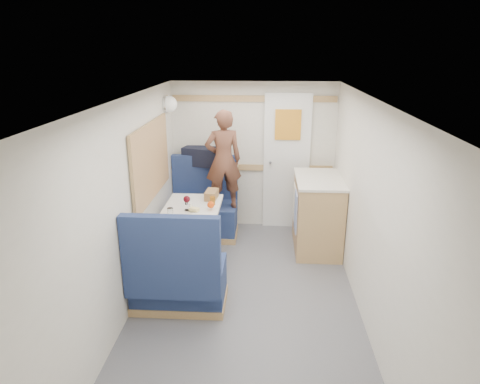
# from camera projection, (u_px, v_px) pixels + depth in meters

# --- Properties ---
(floor) EXTENTS (4.50, 4.50, 0.00)m
(floor) POSITION_uv_depth(u_px,v_px,m) (245.00, 318.00, 4.03)
(floor) COLOR #515156
(floor) RESTS_ON ground
(ceiling) EXTENTS (4.50, 4.50, 0.00)m
(ceiling) POSITION_uv_depth(u_px,v_px,m) (246.00, 103.00, 3.38)
(ceiling) COLOR silver
(ceiling) RESTS_ON wall_back
(wall_back) EXTENTS (2.20, 0.02, 2.00)m
(wall_back) POSITION_uv_depth(u_px,v_px,m) (253.00, 156.00, 5.83)
(wall_back) COLOR silver
(wall_back) RESTS_ON floor
(wall_left) EXTENTS (0.02, 4.50, 2.00)m
(wall_left) POSITION_uv_depth(u_px,v_px,m) (121.00, 217.00, 3.77)
(wall_left) COLOR silver
(wall_left) RESTS_ON floor
(wall_right) EXTENTS (0.02, 4.50, 2.00)m
(wall_right) POSITION_uv_depth(u_px,v_px,m) (374.00, 223.00, 3.64)
(wall_right) COLOR silver
(wall_right) RESTS_ON floor
(oak_trim_low) EXTENTS (2.15, 0.02, 0.08)m
(oak_trim_low) POSITION_uv_depth(u_px,v_px,m) (253.00, 167.00, 5.86)
(oak_trim_low) COLOR #9D7347
(oak_trim_low) RESTS_ON wall_back
(oak_trim_high) EXTENTS (2.15, 0.02, 0.08)m
(oak_trim_high) POSITION_uv_depth(u_px,v_px,m) (254.00, 99.00, 5.56)
(oak_trim_high) COLOR #9D7347
(oak_trim_high) RESTS_ON wall_back
(side_window) EXTENTS (0.04, 1.30, 0.72)m
(side_window) POSITION_uv_depth(u_px,v_px,m) (151.00, 161.00, 4.63)
(side_window) COLOR #B7BEA1
(side_window) RESTS_ON wall_left
(rear_door) EXTENTS (0.62, 0.12, 1.86)m
(rear_door) POSITION_uv_depth(u_px,v_px,m) (287.00, 160.00, 5.78)
(rear_door) COLOR white
(rear_door) RESTS_ON wall_back
(dinette_table) EXTENTS (0.62, 0.92, 0.72)m
(dinette_table) POSITION_uv_depth(u_px,v_px,m) (192.00, 220.00, 4.83)
(dinette_table) COLOR white
(dinette_table) RESTS_ON floor
(bench_far) EXTENTS (0.90, 0.59, 1.05)m
(bench_far) POSITION_uv_depth(u_px,v_px,m) (204.00, 213.00, 5.73)
(bench_far) COLOR #172749
(bench_far) RESTS_ON floor
(bench_near) EXTENTS (0.90, 0.59, 1.05)m
(bench_near) POSITION_uv_depth(u_px,v_px,m) (178.00, 280.00, 4.10)
(bench_near) COLOR #172749
(bench_near) RESTS_ON floor
(ledge) EXTENTS (0.90, 0.14, 0.04)m
(ledge) POSITION_uv_depth(u_px,v_px,m) (205.00, 167.00, 5.78)
(ledge) COLOR #9D7347
(ledge) RESTS_ON bench_far
(dome_light) EXTENTS (0.20, 0.20, 0.20)m
(dome_light) POSITION_uv_depth(u_px,v_px,m) (169.00, 104.00, 5.27)
(dome_light) COLOR white
(dome_light) RESTS_ON wall_left
(galley_counter) EXTENTS (0.57, 0.92, 0.92)m
(galley_counter) POSITION_uv_depth(u_px,v_px,m) (317.00, 213.00, 5.29)
(galley_counter) COLOR #9D7347
(galley_counter) RESTS_ON floor
(person) EXTENTS (0.52, 0.41, 1.26)m
(person) POSITION_uv_depth(u_px,v_px,m) (223.00, 160.00, 5.33)
(person) COLOR brown
(person) RESTS_ON bench_far
(duffel_bag) EXTENTS (0.56, 0.38, 0.25)m
(duffel_bag) POSITION_uv_depth(u_px,v_px,m) (203.00, 156.00, 5.74)
(duffel_bag) COLOR black
(duffel_bag) RESTS_ON ledge
(tray) EXTENTS (0.25, 0.32, 0.02)m
(tray) POSITION_uv_depth(u_px,v_px,m) (202.00, 219.00, 4.43)
(tray) COLOR white
(tray) RESTS_ON dinette_table
(orange_fruit) EXTENTS (0.08, 0.08, 0.08)m
(orange_fruit) POSITION_uv_depth(u_px,v_px,m) (211.00, 205.00, 4.69)
(orange_fruit) COLOR orange
(orange_fruit) RESTS_ON tray
(cheese_block) EXTENTS (0.12, 0.10, 0.04)m
(cheese_block) POSITION_uv_depth(u_px,v_px,m) (194.00, 209.00, 4.61)
(cheese_block) COLOR #D5C27B
(cheese_block) RESTS_ON tray
(wine_glass) EXTENTS (0.08, 0.08, 0.17)m
(wine_glass) POSITION_uv_depth(u_px,v_px,m) (187.00, 200.00, 4.64)
(wine_glass) COLOR white
(wine_glass) RESTS_ON dinette_table
(tumbler_left) EXTENTS (0.06, 0.06, 0.10)m
(tumbler_left) POSITION_uv_depth(u_px,v_px,m) (170.00, 213.00, 4.48)
(tumbler_left) COLOR white
(tumbler_left) RESTS_ON dinette_table
(beer_glass) EXTENTS (0.06, 0.06, 0.10)m
(beer_glass) POSITION_uv_depth(u_px,v_px,m) (212.00, 201.00, 4.83)
(beer_glass) COLOR #895214
(beer_glass) RESTS_ON dinette_table
(pepper_grinder) EXTENTS (0.03, 0.03, 0.09)m
(pepper_grinder) POSITION_uv_depth(u_px,v_px,m) (186.00, 201.00, 4.84)
(pepper_grinder) COLOR black
(pepper_grinder) RESTS_ON dinette_table
(salt_grinder) EXTENTS (0.04, 0.04, 0.09)m
(salt_grinder) POSITION_uv_depth(u_px,v_px,m) (190.00, 207.00, 4.64)
(salt_grinder) COLOR white
(salt_grinder) RESTS_ON dinette_table
(bread_loaf) EXTENTS (0.15, 0.25, 0.10)m
(bread_loaf) POSITION_uv_depth(u_px,v_px,m) (212.00, 195.00, 5.03)
(bread_loaf) COLOR olive
(bread_loaf) RESTS_ON dinette_table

